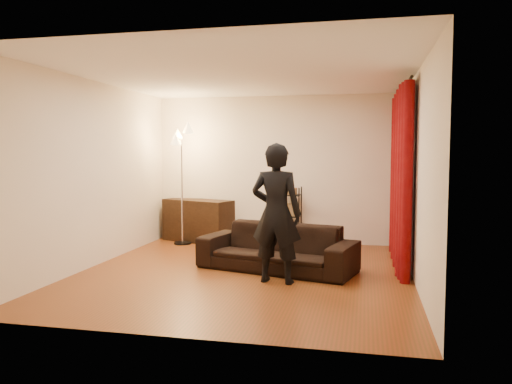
% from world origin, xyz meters
% --- Properties ---
extents(floor, '(5.00, 5.00, 0.00)m').
position_xyz_m(floor, '(0.00, 0.00, 0.00)').
color(floor, brown).
rests_on(floor, ground).
extents(ceiling, '(5.00, 5.00, 0.00)m').
position_xyz_m(ceiling, '(0.00, 0.00, 2.70)').
color(ceiling, white).
rests_on(ceiling, ground).
extents(wall_back, '(5.00, 0.00, 5.00)m').
position_xyz_m(wall_back, '(0.00, 2.50, 1.35)').
color(wall_back, '#EEE0C7').
rests_on(wall_back, ground).
extents(wall_front, '(5.00, 0.00, 5.00)m').
position_xyz_m(wall_front, '(0.00, -2.50, 1.35)').
color(wall_front, '#EEE0C7').
rests_on(wall_front, ground).
extents(wall_left, '(0.00, 5.00, 5.00)m').
position_xyz_m(wall_left, '(-2.25, 0.00, 1.35)').
color(wall_left, '#EEE0C7').
rests_on(wall_left, ground).
extents(wall_right, '(0.00, 5.00, 5.00)m').
position_xyz_m(wall_right, '(2.25, 0.00, 1.35)').
color(wall_right, '#EEE0C7').
rests_on(wall_right, ground).
extents(curtain_rod, '(0.04, 2.65, 0.04)m').
position_xyz_m(curtain_rod, '(2.15, 1.12, 2.58)').
color(curtain_rod, black).
rests_on(curtain_rod, wall_right).
extents(curtain, '(0.22, 2.65, 2.55)m').
position_xyz_m(curtain, '(2.13, 1.12, 1.28)').
color(curtain, '#620A0A').
rests_on(curtain, ground).
extents(sofa, '(2.34, 1.38, 0.64)m').
position_xyz_m(sofa, '(0.41, 0.26, 0.32)').
color(sofa, black).
rests_on(sofa, ground).
extents(person, '(0.69, 0.49, 1.78)m').
position_xyz_m(person, '(0.52, -0.41, 0.89)').
color(person, black).
rests_on(person, ground).
extents(media_cabinet, '(1.43, 0.94, 0.78)m').
position_xyz_m(media_cabinet, '(-1.44, 2.23, 0.39)').
color(media_cabinet, black).
rests_on(media_cabinet, ground).
extents(storage_boxes, '(0.38, 0.32, 0.28)m').
position_xyz_m(storage_boxes, '(-0.69, 2.31, 0.14)').
color(storage_boxes, white).
rests_on(storage_boxes, ground).
extents(wire_shelf, '(0.52, 0.40, 1.05)m').
position_xyz_m(wire_shelf, '(0.25, 2.21, 0.52)').
color(wire_shelf, black).
rests_on(wire_shelf, ground).
extents(floor_lamp, '(0.45, 0.45, 2.11)m').
position_xyz_m(floor_lamp, '(-1.63, 1.90, 1.06)').
color(floor_lamp, silver).
rests_on(floor_lamp, ground).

